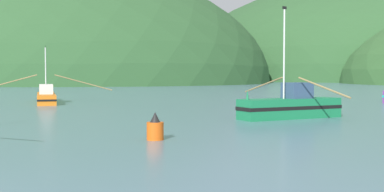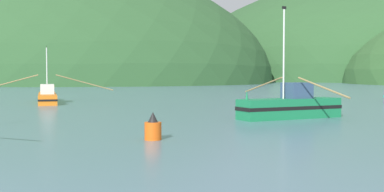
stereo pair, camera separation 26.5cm
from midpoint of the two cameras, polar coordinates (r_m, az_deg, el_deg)
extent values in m
ellipsoid|color=#2D562D|center=(189.25, -16.41, 1.59)|extent=(164.57, 131.65, 84.98)
ellipsoid|color=#2D562D|center=(255.58, 20.49, 1.78)|extent=(200.61, 160.49, 98.21)
cube|color=#197A47|center=(35.26, 11.40, -1.46)|extent=(7.12, 6.89, 1.44)
cube|color=black|center=(35.26, 11.40, -1.34)|extent=(7.20, 6.96, 0.26)
cone|color=#197A47|center=(33.07, 6.39, 0.16)|extent=(0.28, 0.28, 0.70)
cube|color=#334C6B|center=(35.58, 12.21, 0.65)|extent=(2.37, 2.36, 1.15)
cylinder|color=silver|center=(34.85, 10.71, 4.91)|extent=(0.12, 0.12, 6.36)
cube|color=black|center=(35.13, 10.75, 10.30)|extent=(0.28, 0.27, 0.20)
cylinder|color=#997F4C|center=(32.57, 15.13, 1.02)|extent=(3.48, 3.66, 1.33)
cylinder|color=#997F4C|center=(37.93, 8.25, 1.31)|extent=(3.48, 3.66, 1.33)
cube|color=orange|center=(55.61, -17.12, -0.25)|extent=(7.92, 10.35, 1.01)
cube|color=black|center=(55.60, -17.13, -0.20)|extent=(8.00, 10.45, 0.18)
cone|color=orange|center=(60.75, -17.18, 0.80)|extent=(0.28, 0.28, 0.70)
cube|color=silver|center=(54.91, -17.13, 0.79)|extent=(2.75, 3.10, 1.05)
cylinder|color=silver|center=(56.58, -17.18, 2.93)|extent=(0.12, 0.12, 5.17)
cube|color=black|center=(56.66, -17.22, 5.67)|extent=(0.23, 0.31, 0.20)
cylinder|color=#997F4C|center=(55.66, -21.40, 1.44)|extent=(5.36, 3.73, 1.90)
cylinder|color=#997F4C|center=(55.74, -12.90, 1.56)|extent=(5.36, 3.73, 1.90)
cylinder|color=#E55914|center=(23.43, -4.74, -4.18)|extent=(0.83, 0.83, 0.87)
cone|color=black|center=(23.35, -4.74, -2.52)|extent=(0.50, 0.50, 0.50)
camera|label=1|loc=(0.13, -90.19, -0.01)|focal=44.74mm
camera|label=2|loc=(0.13, 89.81, 0.01)|focal=44.74mm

